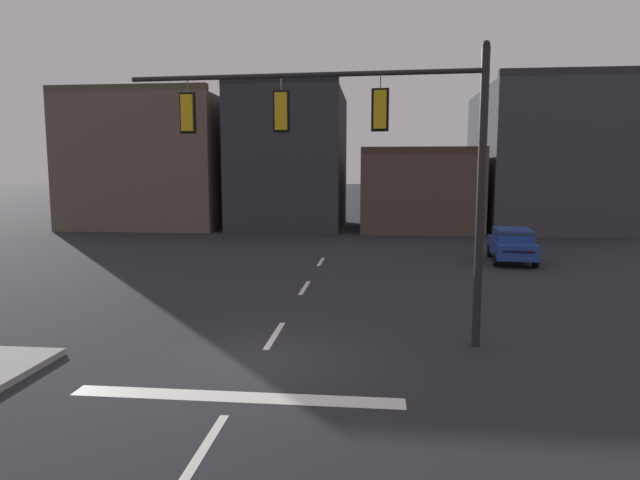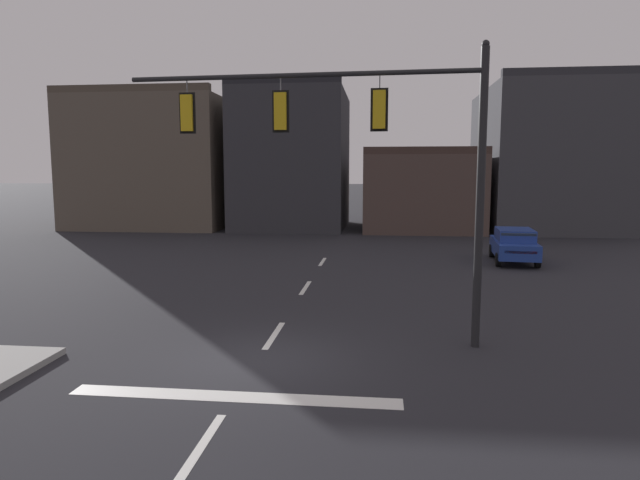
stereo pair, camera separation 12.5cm
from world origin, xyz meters
TOP-DOWN VIEW (x-y plane):
  - ground_plane at (0.00, 0.00)m, footprint 400.00×400.00m
  - stop_bar_paint at (0.00, -2.00)m, footprint 6.40×0.50m
  - lane_centreline at (0.00, 2.00)m, footprint 0.16×26.40m
  - signal_mast_near_side at (2.29, 1.75)m, footprint 8.79×0.65m
  - car_lot_nearside at (9.07, 14.87)m, footprint 2.25×4.58m
  - building_row at (-0.35, 30.95)m, footprint 40.93×11.97m

SIDE VIEW (x-z plane):
  - ground_plane at x=0.00m, z-range 0.00..0.00m
  - lane_centreline at x=0.00m, z-range 0.00..0.01m
  - stop_bar_paint at x=0.00m, z-range 0.00..0.01m
  - car_lot_nearside at x=9.07m, z-range 0.05..1.66m
  - building_row at x=-0.35m, z-range -0.66..10.27m
  - signal_mast_near_side at x=2.29m, z-range 1.40..8.68m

